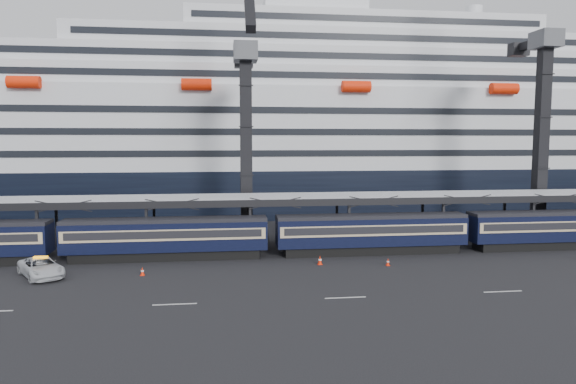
% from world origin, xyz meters
% --- Properties ---
extents(ground, '(260.00, 260.00, 0.00)m').
position_xyz_m(ground, '(0.00, 0.00, 0.00)').
color(ground, black).
rests_on(ground, ground).
extents(train, '(133.05, 3.00, 4.05)m').
position_xyz_m(train, '(-4.65, 10.00, 2.20)').
color(train, black).
rests_on(train, ground).
extents(canopy, '(130.00, 6.25, 5.53)m').
position_xyz_m(canopy, '(0.00, 14.00, 5.25)').
color(canopy, '#A2A4AA').
rests_on(canopy, ground).
extents(cruise_ship, '(214.09, 28.84, 34.00)m').
position_xyz_m(cruise_ship, '(-1.08, 45.99, 12.34)').
color(cruise_ship, black).
rests_on(cruise_ship, ground).
extents(crane_dark_near, '(4.50, 17.75, 35.08)m').
position_xyz_m(crane_dark_near, '(-20.00, 18.59, 11.93)').
color(crane_dark_near, '#494B50').
rests_on(crane_dark_near, ground).
extents(crane_dark_mid, '(4.50, 18.24, 39.64)m').
position_xyz_m(crane_dark_mid, '(15.00, 17.59, 13.36)').
color(crane_dark_mid, '#494B50').
rests_on(crane_dark_mid, ground).
extents(pickup_truck, '(5.27, 6.19, 1.58)m').
position_xyz_m(pickup_truck, '(-37.61, 4.72, 0.79)').
color(pickup_truck, silver).
rests_on(pickup_truck, ground).
extents(traffic_cone_b, '(0.36, 0.36, 0.73)m').
position_xyz_m(traffic_cone_b, '(-29.39, 4.16, 0.36)').
color(traffic_cone_b, '#FF2808').
rests_on(traffic_cone_b, ground).
extents(traffic_cone_c, '(0.42, 0.42, 0.84)m').
position_xyz_m(traffic_cone_c, '(-13.95, 6.05, 0.41)').
color(traffic_cone_c, '#FF2808').
rests_on(traffic_cone_c, ground).
extents(traffic_cone_d, '(0.34, 0.34, 0.69)m').
position_xyz_m(traffic_cone_d, '(-7.94, 4.89, 0.34)').
color(traffic_cone_d, '#FF2808').
rests_on(traffic_cone_d, ground).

